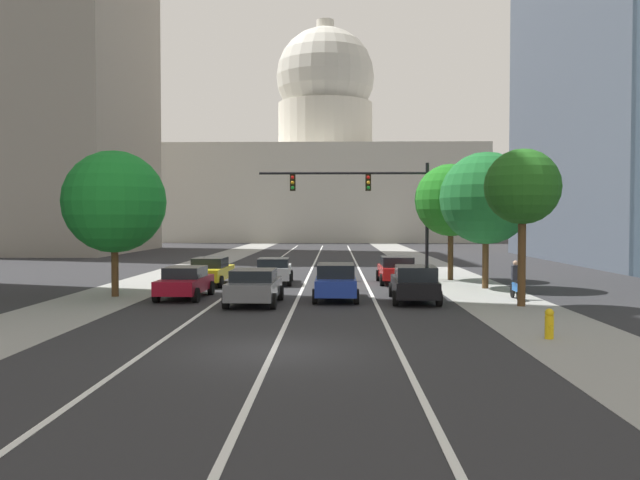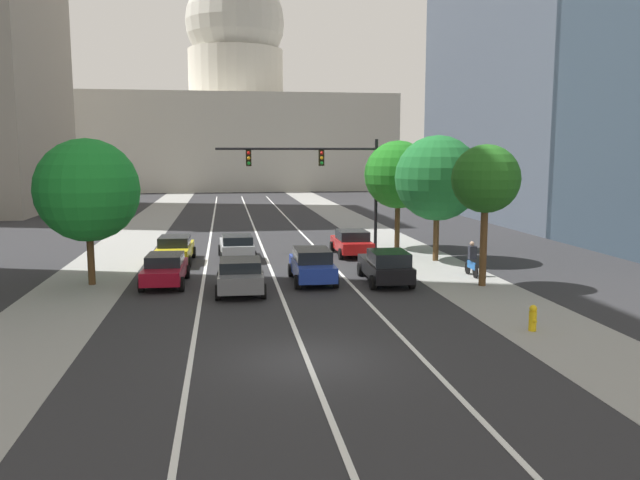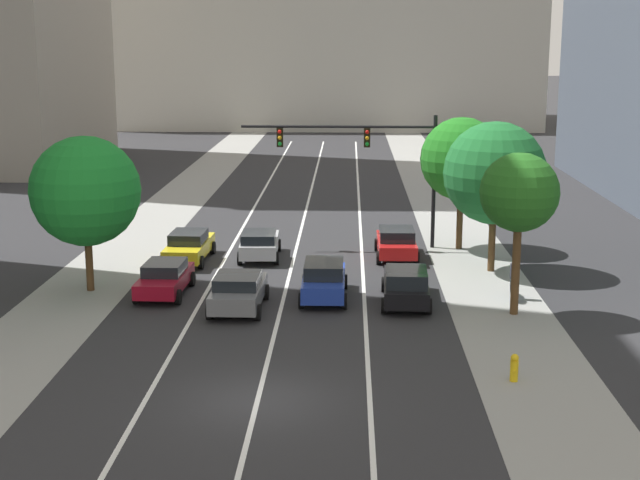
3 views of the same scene
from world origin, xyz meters
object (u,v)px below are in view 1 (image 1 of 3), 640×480
object	(u,v)px
car_crimson	(185,282)
fire_hydrant	(549,323)
street_tree_near_right	(486,198)
traffic_signal_mast	(372,195)
car_yellow	(211,271)
capitol_building	(325,171)
car_blue	(336,281)
car_gray	(254,286)
car_black	(414,283)
car_silver	(274,270)
street_tree_mid_left	(114,202)
car_red	(397,269)
cyclist	(516,280)
street_tree_far_right	(522,187)
street_tree_mid_right	(451,200)

from	to	relation	value
car_crimson	fire_hydrant	distance (m)	16.17
street_tree_near_right	traffic_signal_mast	bearing A→B (deg)	138.74
car_yellow	traffic_signal_mast	distance (m)	10.36
capitol_building	car_yellow	bearing A→B (deg)	-93.80
car_blue	street_tree_near_right	distance (m)	9.80
capitol_building	car_crimson	distance (m)	82.68
car_gray	car_black	world-z (taller)	car_black
capitol_building	car_yellow	size ratio (longest dim) A/B	10.76
car_silver	fire_hydrant	bearing A→B (deg)	-151.53
car_black	street_tree_mid_left	world-z (taller)	street_tree_mid_left
car_red	car_yellow	distance (m)	10.14
capitol_building	car_crimson	world-z (taller)	capitol_building
car_red	cyclist	world-z (taller)	cyclist
car_gray	car_yellow	xyz separation A→B (m)	(-3.36, 8.02, -0.01)
car_crimson	street_tree_mid_left	distance (m)	4.92
car_crimson	cyclist	distance (m)	14.62
car_red	capitol_building	bearing A→B (deg)	3.52
cyclist	traffic_signal_mast	bearing A→B (deg)	32.15
capitol_building	car_red	world-z (taller)	capitol_building
capitol_building	street_tree_near_right	world-z (taller)	capitol_building
car_black	car_yellow	xyz separation A→B (m)	(-10.08, 7.01, -0.04)
capitol_building	car_gray	bearing A→B (deg)	-91.15
car_black	car_silver	distance (m)	10.15
car_black	cyclist	size ratio (longest dim) A/B	2.76
car_black	cyclist	distance (m)	4.63
car_blue	car_black	xyz separation A→B (m)	(3.35, -0.69, -0.02)
capitol_building	car_black	xyz separation A→B (m)	(5.03, -82.85, -10.93)
capitol_building	traffic_signal_mast	xyz separation A→B (m)	(3.83, -72.50, -6.80)
car_red	cyclist	xyz separation A→B (m)	(4.54, -7.13, 0.08)
car_blue	car_yellow	bearing A→B (deg)	46.89
traffic_signal_mast	car_crimson	bearing A→B (deg)	-133.69
car_silver	street_tree_mid_left	size ratio (longest dim) A/B	0.62
car_gray	street_tree_far_right	xyz separation A→B (m)	(10.89, -0.27, 4.04)
car_black	street_tree_near_right	bearing A→B (deg)	-35.70
car_black	cyclist	world-z (taller)	cyclist
car_crimson	car_black	distance (m)	10.13
cyclist	street_tree_near_right	bearing A→B (deg)	4.03
capitol_building	street_tree_mid_left	size ratio (longest dim) A/B	7.50
car_yellow	fire_hydrant	xyz separation A→B (m)	(12.99, -15.58, -0.30)
cyclist	street_tree_near_right	world-z (taller)	street_tree_near_right
capitol_building	car_gray	distance (m)	84.59
car_blue	fire_hydrant	bearing A→B (deg)	-145.79
capitol_building	street_tree_far_right	distance (m)	84.92
car_yellow	street_tree_mid_left	distance (m)	7.28
street_tree_near_right	car_black	bearing A→B (deg)	-127.74
car_red	street_tree_mid_right	bearing A→B (deg)	-57.74
car_crimson	cyclist	bearing A→B (deg)	-88.91
fire_hydrant	car_red	bearing A→B (deg)	99.92
street_tree_far_right	street_tree_mid_right	xyz separation A→B (m)	(-0.84, 11.45, -0.18)
car_silver	street_tree_near_right	world-z (taller)	street_tree_near_right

